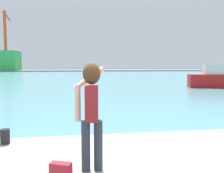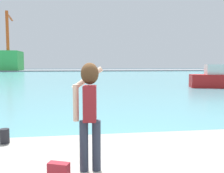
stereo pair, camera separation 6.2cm
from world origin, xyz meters
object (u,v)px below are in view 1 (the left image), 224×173
Objects in this scene: handbag at (61,171)px; port_crane at (6,34)px; harbor_bollard at (5,136)px; person_photographer at (91,105)px.

port_crane is (-23.03, 86.05, 12.10)m from handbag.
port_crane is (-21.73, 84.17, 12.06)m from harbor_bollard.
person_photographer is at bearing -74.69° from port_crane.
person_photographer is 5.51× the size of harbor_bollard.
harbor_bollard is 87.77m from port_crane.
port_crane is at bearing 104.98° from handbag.
harbor_bollard reaches higher than handbag.
port_crane is at bearing 21.75° from person_photographer.
harbor_bollard is (-1.29, 1.88, 0.04)m from handbag.
harbor_bollard is at bearing 53.30° from person_photographer.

